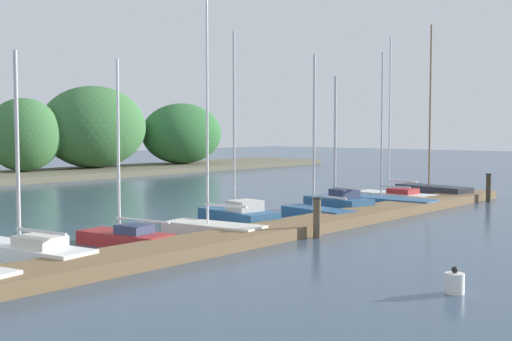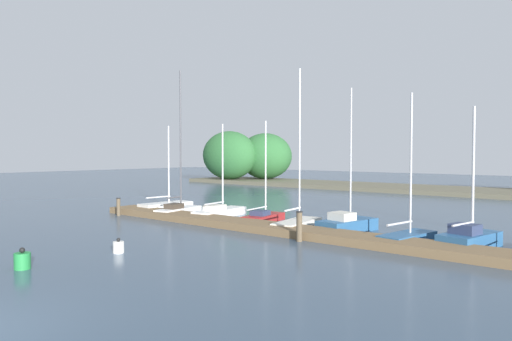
{
  "view_description": "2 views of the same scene",
  "coord_description": "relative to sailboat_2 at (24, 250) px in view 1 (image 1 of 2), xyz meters",
  "views": [
    {
      "loc": [
        -16.93,
        1.01,
        3.35
      ],
      "look_at": [
        -0.85,
        14.88,
        2.0
      ],
      "focal_mm": 46.63,
      "sensor_mm": 36.0,
      "label": 1
    },
    {
      "loc": [
        10.61,
        -3.29,
        3.64
      ],
      "look_at": [
        -4.43,
        14.65,
        2.77
      ],
      "focal_mm": 33.41,
      "sensor_mm": 36.0,
      "label": 2
    }
  ],
  "objects": [
    {
      "name": "dock_pier",
      "position": [
        8.28,
        -2.25,
        -0.14
      ],
      "size": [
        29.15,
        1.8,
        0.35
      ],
      "color": "brown",
      "rests_on": "ground"
    },
    {
      "name": "sailboat_2",
      "position": [
        0.0,
        0.0,
        0.0
      ],
      "size": [
        1.67,
        4.23,
        5.28
      ],
      "rotation": [
        0.0,
        0.0,
        1.72
      ],
      "color": "white",
      "rests_on": "ground"
    },
    {
      "name": "sailboat_3",
      "position": [
        3.13,
        0.08,
        -0.03
      ],
      "size": [
        1.49,
        3.28,
        5.32
      ],
      "rotation": [
        0.0,
        0.0,
        1.73
      ],
      "color": "maroon",
      "rests_on": "ground"
    },
    {
      "name": "sailboat_4",
      "position": [
        5.87,
        -0.7,
        -0.01
      ],
      "size": [
        1.56,
        3.59,
        7.65
      ],
      "rotation": [
        0.0,
        0.0,
        1.71
      ],
      "color": "silver",
      "rests_on": "ground"
    },
    {
      "name": "sailboat_5",
      "position": [
        8.07,
        0.18,
        0.06
      ],
      "size": [
        1.8,
        3.36,
        6.64
      ],
      "rotation": [
        0.0,
        0.0,
        1.4
      ],
      "color": "#285684",
      "rests_on": "ground"
    },
    {
      "name": "sailboat_6",
      "position": [
        11.35,
        -0.77,
        -0.01
      ],
      "size": [
        1.49,
        3.17,
        6.06
      ],
      "rotation": [
        0.0,
        0.0,
        1.41
      ],
      "color": "#285684",
      "rests_on": "ground"
    },
    {
      "name": "sailboat_7",
      "position": [
        13.56,
        -0.25,
        0.08
      ],
      "size": [
        1.79,
        3.11,
        5.42
      ],
      "rotation": [
        0.0,
        0.0,
        1.37
      ],
      "color": "#285684",
      "rests_on": "ground"
    },
    {
      "name": "sailboat_8",
      "position": [
        16.27,
        -0.8,
        -0.07
      ],
      "size": [
        1.4,
        4.52,
        6.56
      ],
      "rotation": [
        0.0,
        0.0,
        1.6
      ],
      "color": "#285684",
      "rests_on": "ground"
    },
    {
      "name": "sailboat_9",
      "position": [
        18.65,
        0.11,
        -0.04
      ],
      "size": [
        1.6,
        4.18,
        7.54
      ],
      "rotation": [
        0.0,
        0.0,
        1.5
      ],
      "color": "white",
      "rests_on": "ground"
    },
    {
      "name": "sailboat_10",
      "position": [
        21.01,
        -0.65,
        0.06
      ],
      "size": [
        1.97,
        4.08,
        8.28
      ],
      "rotation": [
        0.0,
        0.0,
        1.36
      ],
      "color": "#232833",
      "rests_on": "ground"
    },
    {
      "name": "mooring_piling_1",
      "position": [
        7.78,
        -3.4,
        0.31
      ],
      "size": [
        0.27,
        0.27,
        1.24
      ],
      "color": "brown",
      "rests_on": "ground"
    },
    {
      "name": "mooring_piling_2",
      "position": [
        21.06,
        -3.47,
        0.34
      ],
      "size": [
        0.25,
        0.25,
        1.29
      ],
      "color": "#3D3323",
      "rests_on": "ground"
    },
    {
      "name": "channel_buoy_0",
      "position": [
        4.05,
        -9.49,
        -0.1
      ],
      "size": [
        0.39,
        0.39,
        0.55
      ],
      "color": "white",
      "rests_on": "ground"
    }
  ]
}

